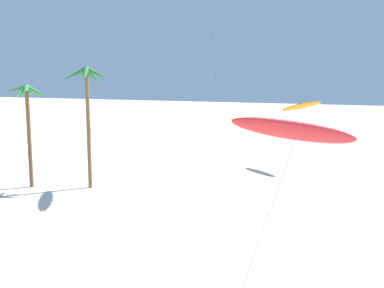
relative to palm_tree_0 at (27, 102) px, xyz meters
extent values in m
cylinder|color=brown|center=(0.00, 0.02, -3.22)|extent=(0.36, 0.36, 9.07)
cone|color=#33843D|center=(0.87, 0.16, 0.96)|extent=(2.02, 0.87, 1.23)
cone|color=#33843D|center=(0.48, 0.66, 0.82)|extent=(1.58, 1.86, 1.46)
cone|color=#33843D|center=(-0.32, 0.77, 0.84)|extent=(1.27, 1.98, 1.43)
cone|color=#33843D|center=(-0.69, 0.36, 0.77)|extent=(1.92, 1.34, 1.54)
cone|color=#33843D|center=(-0.82, -0.41, 1.11)|extent=(2.00, 1.40, 0.95)
cone|color=#33843D|center=(-0.03, -0.81, 0.85)|extent=(0.63, 1.94, 1.41)
cone|color=#33843D|center=(0.50, -0.76, 1.13)|extent=(1.52, 1.95, 0.92)
cylinder|color=brown|center=(5.22, 1.52, -2.43)|extent=(0.35, 0.35, 10.66)
cone|color=#287533|center=(6.23, 1.64, 2.48)|extent=(2.29, 0.81, 1.36)
cone|color=#287533|center=(5.50, 2.30, 2.18)|extent=(1.21, 2.10, 1.86)
cone|color=#287533|center=(4.56, 2.20, 2.33)|extent=(1.92, 1.95, 1.61)
cone|color=#287533|center=(4.37, 0.99, 2.45)|extent=(2.19, 1.66, 1.41)
cone|color=#287533|center=(5.61, 0.60, 2.44)|extent=(1.40, 2.27, 1.41)
cylinder|color=#4C4C51|center=(16.05, 4.80, 2.17)|extent=(2.99, 4.20, 19.87)
ellipsoid|color=red|center=(25.68, -18.22, 0.72)|extent=(4.75, 3.88, 1.87)
ellipsoid|color=yellow|center=(25.68, -18.22, 0.76)|extent=(4.44, 3.55, 1.37)
cylinder|color=#4C4C51|center=(24.55, -20.53, -3.57)|extent=(2.28, 4.65, 8.39)
ellipsoid|color=orange|center=(22.18, 16.34, -1.04)|extent=(4.95, 3.62, 1.97)
ellipsoid|color=green|center=(22.18, 16.34, -1.01)|extent=(4.66, 3.22, 1.61)
cylinder|color=#4C4C51|center=(20.72, 15.19, -4.44)|extent=(2.93, 2.32, 6.65)
camera|label=1|loc=(27.56, -35.63, 2.95)|focal=44.77mm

